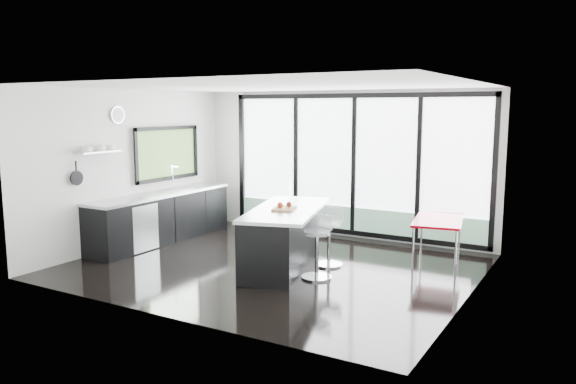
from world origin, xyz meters
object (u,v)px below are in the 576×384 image
Objects in this scene: bar_stool_near at (317,255)px; red_table at (438,240)px; bar_stool_far at (329,244)px; island at (282,237)px.

red_table is at bearing 53.90° from bar_stool_near.
red_table is (1.27, 1.83, -0.01)m from bar_stool_near.
bar_stool_near is 2.23m from red_table.
bar_stool_near reaches higher than red_table.
bar_stool_near is 0.55× the size of red_table.
island is at bearing -144.24° from bar_stool_far.
bar_stool_far is at bearing 35.53° from island.
island is 3.54× the size of bar_stool_far.
bar_stool_far is at bearing -141.07° from red_table.
island is at bearing 159.10° from bar_stool_near.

